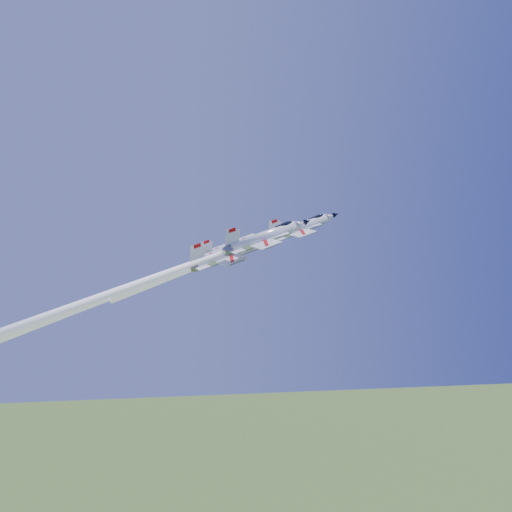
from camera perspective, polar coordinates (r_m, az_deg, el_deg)
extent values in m
cylinder|color=white|center=(109.66, 4.36, 2.81)|extent=(5.66, 5.72, 12.15)
cone|color=white|center=(113.32, 7.34, 3.91)|extent=(2.94, 2.85, 3.09)
cone|color=black|center=(114.22, 8.01, 4.15)|extent=(1.48, 1.44, 1.55)
cone|color=slate|center=(106.60, 1.45, 1.74)|extent=(2.63, 2.53, 2.07)
ellipsoid|color=black|center=(111.81, 6.25, 3.87)|extent=(3.26, 1.97, 2.12)
cube|color=black|center=(110.97, 5.60, 3.77)|extent=(1.15, 0.50, 0.70)
cube|color=white|center=(109.15, 3.87, 2.50)|extent=(6.51, 10.09, 3.48)
cube|color=white|center=(111.91, 5.01, 3.16)|extent=(3.37, 1.96, 1.47)
cube|color=white|center=(109.83, 5.73, 3.00)|extent=(3.37, 1.96, 1.47)
cube|color=white|center=(107.06, 1.89, 1.85)|extent=(3.41, 5.53, 1.87)
cube|color=white|center=(106.75, 1.85, 2.74)|extent=(3.09, 1.54, 3.64)
cube|color=red|center=(106.54, 1.83, 3.48)|extent=(1.31, 0.59, 0.96)
cube|color=black|center=(109.92, 4.46, 2.36)|extent=(9.42, 2.75, 3.69)
sphere|color=white|center=(106.49, 1.33, 1.70)|extent=(1.02, 0.99, 1.01)
cone|color=white|center=(100.71, -6.11, -1.07)|extent=(10.84, 11.19, 29.72)
cylinder|color=white|center=(111.58, -2.39, 0.83)|extent=(5.57, 5.63, 11.95)
cone|color=white|center=(114.41, 0.68, 1.96)|extent=(2.89, 2.80, 3.04)
cone|color=black|center=(115.12, 1.37, 2.21)|extent=(1.46, 1.41, 1.52)
cone|color=slate|center=(109.30, -5.36, -0.26)|extent=(2.59, 2.49, 2.04)
ellipsoid|color=black|center=(113.19, -0.46, 1.90)|extent=(3.21, 1.94, 2.08)
cube|color=black|center=(112.52, -1.14, 1.78)|extent=(1.13, 0.49, 0.68)
cube|color=white|center=(111.20, -2.90, 0.51)|extent=(6.40, 9.93, 3.42)
cube|color=white|center=(113.60, -1.64, 1.20)|extent=(3.32, 1.92, 1.45)
cube|color=white|center=(111.42, -1.07, 1.01)|extent=(3.32, 1.92, 1.45)
cube|color=white|center=(109.64, -4.91, -0.15)|extent=(3.36, 5.43, 1.84)
cube|color=white|center=(109.29, -4.97, 0.70)|extent=(3.04, 1.51, 3.58)
cube|color=red|center=(109.04, -5.00, 1.41)|extent=(1.29, 0.58, 0.95)
cube|color=black|center=(111.83, -2.29, 0.39)|extent=(9.26, 2.71, 3.63)
sphere|color=white|center=(109.22, -5.47, -0.30)|extent=(1.00, 0.97, 0.99)
cone|color=white|center=(104.15, -16.62, -4.37)|extent=(14.73, 15.30, 42.76)
cylinder|color=white|center=(100.60, 0.72, 1.85)|extent=(6.15, 6.22, 13.20)
cone|color=white|center=(104.17, 4.36, 3.18)|extent=(3.19, 3.10, 3.35)
cone|color=black|center=(105.07, 5.17, 3.47)|extent=(1.61, 1.56, 1.68)
cone|color=slate|center=(97.74, -2.85, 0.53)|extent=(2.86, 2.75, 2.25)
ellipsoid|color=black|center=(102.66, 3.02, 3.13)|extent=(3.54, 2.14, 2.30)
cube|color=black|center=(101.83, 2.22, 2.99)|extent=(1.25, 0.54, 0.76)
cube|color=white|center=(100.11, 0.12, 1.46)|extent=(7.07, 10.97, 3.78)
cube|color=white|center=(102.93, 1.57, 2.28)|extent=(3.66, 2.12, 1.60)
cube|color=white|center=(100.59, 2.35, 2.07)|extent=(3.66, 2.12, 1.60)
cube|color=white|center=(98.15, -2.31, 0.67)|extent=(3.71, 6.00, 2.03)
cube|color=white|center=(97.79, -2.38, 1.72)|extent=(3.36, 1.67, 3.95)
cube|color=red|center=(97.55, -2.41, 2.60)|extent=(1.43, 0.65, 1.05)
cube|color=black|center=(100.87, 0.84, 1.31)|extent=(10.23, 2.99, 4.01)
sphere|color=white|center=(97.64, -2.99, 0.48)|extent=(1.11, 1.07, 1.09)
cone|color=white|center=(91.29, -18.13, -5.05)|extent=(17.50, 18.19, 51.31)
cylinder|color=white|center=(102.98, -2.62, 0.30)|extent=(6.42, 6.49, 13.77)
cone|color=white|center=(106.25, 1.19, 1.72)|extent=(3.33, 3.23, 3.50)
cone|color=black|center=(107.08, 2.05, 2.04)|extent=(1.68, 1.63, 1.76)
cone|color=slate|center=(100.45, -6.35, -1.08)|extent=(2.98, 2.86, 2.35)
ellipsoid|color=black|center=(104.82, -0.22, 1.64)|extent=(3.70, 2.23, 2.40)
cube|color=black|center=(104.05, -1.06, 1.49)|extent=(1.31, 0.57, 0.79)
cube|color=white|center=(102.56, -3.26, -0.09)|extent=(7.37, 11.44, 3.94)
cube|color=white|center=(105.30, -1.69, 0.78)|extent=(3.82, 2.22, 1.67)
cube|color=white|center=(102.79, -0.97, 0.53)|extent=(3.82, 2.22, 1.67)
cube|color=white|center=(100.82, -5.78, -0.94)|extent=(3.87, 6.26, 2.12)
cube|color=white|center=(100.40, -5.87, 0.13)|extent=(3.50, 1.74, 4.12)
cube|color=red|center=(100.10, -5.91, 1.01)|extent=(1.49, 0.67, 1.09)
cube|color=black|center=(103.28, -2.49, -0.24)|extent=(10.67, 3.12, 4.19)
sphere|color=white|center=(100.37, -6.50, -1.13)|extent=(1.16, 1.12, 1.14)
cone|color=white|center=(95.69, -22.87, -7.05)|extent=(19.13, 19.90, 56.43)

